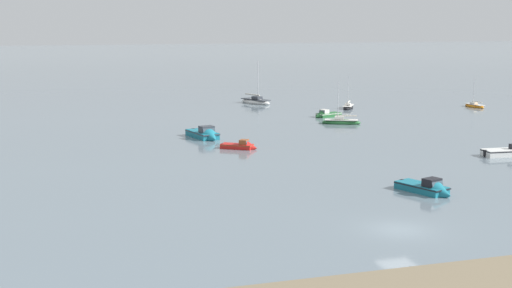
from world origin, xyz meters
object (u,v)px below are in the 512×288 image
Objects in this scene: sailboat_moored_2 at (474,106)px; sailboat_moored_3 at (341,122)px; motorboat_moored_2 at (325,115)px; sailboat_moored_0 at (348,107)px; sailboat_moored_4 at (256,102)px; motorboat_moored_0 at (429,190)px; motorboat_moored_5 at (206,136)px; motorboat_moored_8 at (242,147)px.

sailboat_moored_2 is 0.83× the size of sailboat_moored_3.
motorboat_moored_2 is 28.62m from sailboat_moored_2.
motorboat_moored_2 is at bearing -9.90° from sailboat_moored_0.
sailboat_moored_4 is at bearing -101.45° from sailboat_moored_0.
motorboat_moored_5 is (-11.05, 32.59, 0.06)m from motorboat_moored_0.
sailboat_moored_4 is at bearing 105.90° from motorboat_moored_8.
motorboat_moored_5 is 37.79m from sailboat_moored_4.
sailboat_moored_2 is at bearing 40.60° from sailboat_moored_4.
sailboat_moored_4 reaches higher than sailboat_moored_0.
sailboat_moored_0 is at bearing 83.83° from motorboat_moored_8.
motorboat_moored_5 is 21.79m from sailboat_moored_3.
sailboat_moored_2 is at bearing -133.07° from sailboat_moored_3.
sailboat_moored_2 is at bearing 122.57° from motorboat_moored_0.
motorboat_moored_2 reaches higher than motorboat_moored_8.
sailboat_moored_0 is at bearing 115.61° from motorboat_moored_5.
motorboat_moored_0 is (-18.03, -54.93, 0.06)m from sailboat_moored_0.
sailboat_moored_4 is at bearing 59.15° from sailboat_moored_2.
sailboat_moored_0 is 57.81m from motorboat_moored_0.
sailboat_moored_3 is at bearing 106.24° from sailboat_moored_2.
motorboat_moored_0 is at bearing 101.82° from sailboat_moored_3.
motorboat_moored_0 is 63.57m from sailboat_moored_2.
sailboat_moored_0 is 16.69m from sailboat_moored_4.
sailboat_moored_3 reaches higher than sailboat_moored_0.
sailboat_moored_0 is 21.18m from sailboat_moored_2.
sailboat_moored_0 is 11.48m from motorboat_moored_2.
sailboat_moored_3 is (-29.00, -11.24, 0.04)m from sailboat_moored_2.
motorboat_moored_8 is at bearing 3.49° from motorboat_moored_5.
motorboat_moored_5 is at bearing 178.83° from motorboat_moored_0.
motorboat_moored_8 is (-8.82, 24.49, -0.06)m from motorboat_moored_0.
motorboat_moored_2 is 1.14× the size of motorboat_moored_8.
sailboat_moored_3 reaches higher than motorboat_moored_2.
motorboat_moored_8 is at bearing 179.90° from motorboat_moored_0.
sailboat_moored_0 is 0.71× the size of sailboat_moored_4.
sailboat_moored_0 is 0.91× the size of sailboat_moored_3.
sailboat_moored_0 reaches higher than motorboat_moored_5.
sailboat_moored_2 reaches higher than motorboat_moored_8.
motorboat_moored_2 is (-7.64, -8.57, 0.02)m from sailboat_moored_0.
sailboat_moored_3 is (-0.67, -7.18, -0.00)m from motorboat_moored_2.
sailboat_moored_2 is at bearing 168.61° from motorboat_moored_2.
sailboat_moored_4 reaches higher than sailboat_moored_2.
sailboat_moored_3 is (-8.31, -15.75, 0.02)m from sailboat_moored_0.
sailboat_moored_0 reaches higher than motorboat_moored_0.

